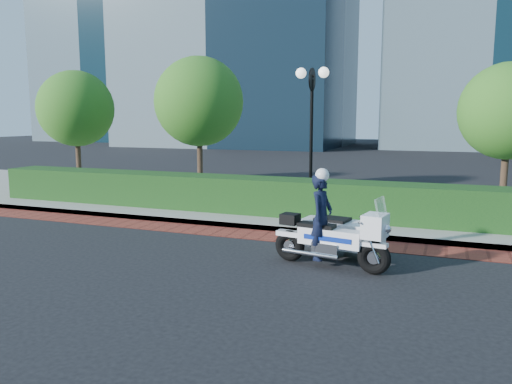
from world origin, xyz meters
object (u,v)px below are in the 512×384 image
(tree_a, at_px, (76,109))
(tree_c, at_px, (509,111))
(tree_b, at_px, (199,102))
(lamppost, at_px, (312,115))
(police_motorcycle, at_px, (332,230))

(tree_a, xyz_separation_m, tree_c, (15.50, -0.00, -0.18))
(tree_c, bearing_deg, tree_b, 180.00)
(lamppost, bearing_deg, tree_a, 172.59)
(lamppost, bearing_deg, tree_b, 163.89)
(tree_b, xyz_separation_m, tree_c, (10.00, -0.00, -0.39))
(tree_c, height_order, police_motorcycle, tree_c)
(tree_a, height_order, tree_c, tree_a)
(lamppost, relative_size, tree_a, 0.92)
(police_motorcycle, bearing_deg, tree_b, 143.43)
(lamppost, xyz_separation_m, tree_c, (5.50, 1.30, 0.09))
(lamppost, xyz_separation_m, tree_b, (-4.50, 1.30, 0.48))
(tree_c, xyz_separation_m, police_motorcycle, (-3.63, -6.65, -2.39))
(tree_a, distance_m, tree_c, 15.50)
(tree_a, xyz_separation_m, tree_b, (5.50, 0.00, 0.21))
(tree_a, relative_size, police_motorcycle, 1.94)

